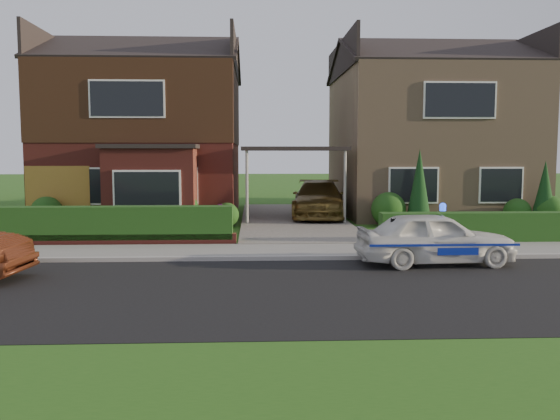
{
  "coord_description": "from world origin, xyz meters",
  "views": [
    {
      "loc": [
        -1.46,
        -10.82,
        2.58
      ],
      "look_at": [
        -0.83,
        3.5,
        1.17
      ],
      "focal_mm": 38.0,
      "sensor_mm": 36.0,
      "label": 1
    }
  ],
  "objects": [
    {
      "name": "shrub_right_mid",
      "position": [
        7.8,
        9.5,
        0.48
      ],
      "size": [
        0.96,
        0.96,
        0.96
      ],
      "primitive_type": "sphere",
      "color": "#113812",
      "rests_on": "ground"
    },
    {
      "name": "carport_link",
      "position": [
        0.0,
        10.95,
        2.66
      ],
      "size": [
        3.8,
        3.0,
        2.77
      ],
      "color": "black",
      "rests_on": "ground"
    },
    {
      "name": "shrub_left_near",
      "position": [
        -2.4,
        9.6,
        0.42
      ],
      "size": [
        0.84,
        0.84,
        0.84
      ],
      "primitive_type": "sphere",
      "color": "#113812",
      "rests_on": "ground"
    },
    {
      "name": "house_right",
      "position": [
        5.8,
        13.99,
        3.66
      ],
      "size": [
        7.5,
        8.06,
        7.25
      ],
      "color": "#9F7E61",
      "rests_on": "ground"
    },
    {
      "name": "conifer_b",
      "position": [
        8.6,
        9.2,
        1.1
      ],
      "size": [
        0.9,
        0.9,
        2.2
      ],
      "primitive_type": "cone",
      "color": "black",
      "rests_on": "ground"
    },
    {
      "name": "house_left",
      "position": [
        -5.78,
        13.9,
        3.81
      ],
      "size": [
        7.5,
        9.53,
        7.25
      ],
      "color": "maroon",
      "rests_on": "ground"
    },
    {
      "name": "garage_door",
      "position": [
        -8.25,
        9.96,
        1.05
      ],
      "size": [
        2.2,
        0.1,
        2.1
      ],
      "primitive_type": "cube",
      "color": "brown",
      "rests_on": "ground"
    },
    {
      "name": "shrub_right_far",
      "position": [
        8.8,
        9.2,
        0.54
      ],
      "size": [
        1.08,
        1.08,
        1.08
      ],
      "primitive_type": "sphere",
      "color": "#113812",
      "rests_on": "ground"
    },
    {
      "name": "grass_verge",
      "position": [
        0.0,
        -5.0,
        0.0
      ],
      "size": [
        60.0,
        4.0,
        0.01
      ],
      "primitive_type": "cube",
      "color": "#235216",
      "rests_on": "ground"
    },
    {
      "name": "hedge_right",
      "position": [
        5.8,
        5.35,
        0.0
      ],
      "size": [
        7.5,
        0.55,
        0.8
      ],
      "primitive_type": "cube",
      "color": "#113812",
      "rests_on": "ground"
    },
    {
      "name": "potted_plant_b",
      "position": [
        -3.05,
        8.14,
        0.34
      ],
      "size": [
        0.48,
        0.48,
        0.69
      ],
      "primitive_type": "imported",
      "rotation": [
        0.0,
        0.0,
        0.74
      ],
      "color": "gray",
      "rests_on": "ground"
    },
    {
      "name": "hedge_left",
      "position": [
        -5.8,
        5.45,
        0.0
      ],
      "size": [
        7.5,
        0.55,
        0.9
      ],
      "primitive_type": "cube",
      "color": "#113812",
      "rests_on": "ground"
    },
    {
      "name": "potted_plant_c",
      "position": [
        -2.5,
        9.0,
        0.41
      ],
      "size": [
        0.64,
        0.64,
        0.83
      ],
      "primitive_type": "imported",
      "rotation": [
        0.0,
        0.0,
        1.02
      ],
      "color": "gray",
      "rests_on": "ground"
    },
    {
      "name": "driveway_car",
      "position": [
        1.0,
        11.54,
        0.8
      ],
      "size": [
        2.43,
        4.89,
        1.36
      ],
      "primitive_type": "imported",
      "rotation": [
        0.0,
        0.0,
        -0.11
      ],
      "color": "brown",
      "rests_on": "driveway"
    },
    {
      "name": "dwarf_wall",
      "position": [
        -5.8,
        5.3,
        0.18
      ],
      "size": [
        7.7,
        0.25,
        0.36
      ],
      "primitive_type": "cube",
      "color": "maroon",
      "rests_on": "ground"
    },
    {
      "name": "sidewalk",
      "position": [
        0.0,
        4.1,
        0.05
      ],
      "size": [
        60.0,
        2.0,
        0.1
      ],
      "primitive_type": "cube",
      "color": "slate",
      "rests_on": "ground"
    },
    {
      "name": "shrub_right_near",
      "position": [
        3.2,
        9.4,
        0.6
      ],
      "size": [
        1.2,
        1.2,
        1.2
      ],
      "primitive_type": "sphere",
      "color": "#113812",
      "rests_on": "ground"
    },
    {
      "name": "ground",
      "position": [
        0.0,
        0.0,
        0.0
      ],
      "size": [
        120.0,
        120.0,
        0.0
      ],
      "primitive_type": "plane",
      "color": "#235216",
      "rests_on": "ground"
    },
    {
      "name": "potted_plant_a",
      "position": [
        -5.17,
        6.59,
        0.42
      ],
      "size": [
        0.48,
        0.37,
        0.83
      ],
      "primitive_type": "imported",
      "rotation": [
        0.0,
        0.0,
        -0.17
      ],
      "color": "gray",
      "rests_on": "ground"
    },
    {
      "name": "shrub_left_mid",
      "position": [
        -4.0,
        9.3,
        0.66
      ],
      "size": [
        1.32,
        1.32,
        1.32
      ],
      "primitive_type": "sphere",
      "color": "#113812",
      "rests_on": "ground"
    },
    {
      "name": "shrub_left_far",
      "position": [
        -8.5,
        9.5,
        0.54
      ],
      "size": [
        1.08,
        1.08,
        1.08
      ],
      "primitive_type": "sphere",
      "color": "#113812",
      "rests_on": "ground"
    },
    {
      "name": "conifer_a",
      "position": [
        4.2,
        9.2,
        1.3
      ],
      "size": [
        0.9,
        0.9,
        2.6
      ],
      "primitive_type": "cone",
      "color": "black",
      "rests_on": "ground"
    },
    {
      "name": "police_car",
      "position": [
        2.67,
        2.4,
        0.61
      ],
      "size": [
        3.28,
        3.64,
        1.38
      ],
      "rotation": [
        0.0,
        0.0,
        1.63
      ],
      "color": "silver",
      "rests_on": "ground"
    },
    {
      "name": "road",
      "position": [
        0.0,
        0.0,
        0.0
      ],
      "size": [
        60.0,
        6.0,
        0.02
      ],
      "primitive_type": "cube",
      "color": "black",
      "rests_on": "ground"
    },
    {
      "name": "driveway",
      "position": [
        0.0,
        11.0,
        0.06
      ],
      "size": [
        3.8,
        12.0,
        0.12
      ],
      "primitive_type": "cube",
      "color": "#666059",
      "rests_on": "ground"
    },
    {
      "name": "kerb",
      "position": [
        0.0,
        3.05,
        0.06
      ],
      "size": [
        60.0,
        0.16,
        0.12
      ],
      "primitive_type": "cube",
      "color": "#9E9993",
      "rests_on": "ground"
    }
  ]
}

